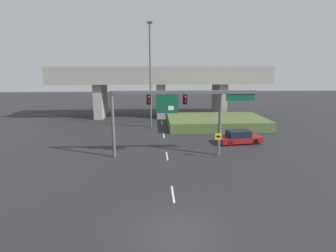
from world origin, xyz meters
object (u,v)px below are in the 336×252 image
object	(u,v)px
speed_limit_sign	(218,142)
highway_light_pole_near	(150,74)
signal_gantry	(178,105)
parked_sedan_near_right	(239,137)

from	to	relation	value
speed_limit_sign	highway_light_pole_near	distance (m)	15.87
speed_limit_sign	signal_gantry	bearing A→B (deg)	166.13
highway_light_pole_near	parked_sedan_near_right	bearing A→B (deg)	-40.71
highway_light_pole_near	parked_sedan_near_right	distance (m)	14.76
speed_limit_sign	highway_light_pole_near	xyz separation A→B (m)	(-6.33, 13.32, 5.86)
signal_gantry	speed_limit_sign	size ratio (longest dim) A/B	5.47
signal_gantry	parked_sedan_near_right	distance (m)	9.29
signal_gantry	speed_limit_sign	distance (m)	5.06
speed_limit_sign	highway_light_pole_near	world-z (taller)	highway_light_pole_near
parked_sedan_near_right	signal_gantry	bearing A→B (deg)	-159.44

